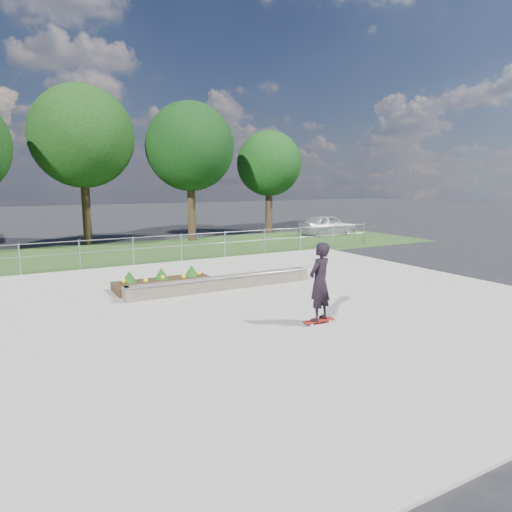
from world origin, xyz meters
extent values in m
plane|color=black|center=(0.00, 0.00, 0.00)|extent=(120.00, 120.00, 0.00)
cube|color=#27451B|center=(0.00, 11.00, 0.01)|extent=(30.00, 8.00, 0.02)
cube|color=#A7A194|center=(0.00, 0.00, 0.03)|extent=(15.00, 15.00, 0.06)
cylinder|color=#979A9F|center=(-6.00, 7.50, 0.60)|extent=(0.06, 0.06, 1.20)
cylinder|color=gray|center=(-4.00, 7.50, 0.60)|extent=(0.06, 0.06, 1.20)
cylinder|color=#989BA1|center=(-2.00, 7.50, 0.60)|extent=(0.06, 0.06, 1.20)
cylinder|color=#989CA1|center=(0.00, 7.50, 0.60)|extent=(0.06, 0.06, 1.20)
cylinder|color=#999CA2|center=(2.00, 7.50, 0.60)|extent=(0.06, 0.06, 1.20)
cylinder|color=gray|center=(4.00, 7.50, 0.60)|extent=(0.06, 0.06, 1.20)
cylinder|color=gray|center=(6.00, 7.50, 0.60)|extent=(0.06, 0.06, 1.20)
cylinder|color=gray|center=(8.00, 7.50, 0.60)|extent=(0.06, 0.06, 1.20)
cylinder|color=gray|center=(10.00, 7.50, 0.60)|extent=(0.06, 0.06, 1.20)
cylinder|color=gray|center=(0.00, 7.50, 1.15)|extent=(20.00, 0.04, 0.04)
cylinder|color=#94979C|center=(0.00, 7.50, 0.70)|extent=(20.00, 0.04, 0.04)
cylinder|color=black|center=(-2.50, 15.00, 1.69)|extent=(0.44, 0.44, 3.38)
sphere|color=black|center=(-2.50, 15.00, 5.62)|extent=(5.25, 5.25, 5.25)
cylinder|color=black|center=(3.00, 14.00, 1.57)|extent=(0.44, 0.44, 3.15)
sphere|color=black|center=(3.00, 14.00, 5.25)|extent=(4.90, 4.90, 4.90)
cylinder|color=#321E14|center=(9.00, 15.50, 1.35)|extent=(0.44, 0.44, 2.70)
sphere|color=black|center=(9.00, 15.50, 4.50)|extent=(4.20, 4.20, 4.20)
cube|color=brown|center=(-0.68, 2.01, 0.26)|extent=(6.00, 0.40, 0.40)
cylinder|color=gray|center=(-0.68, 1.81, 0.46)|extent=(6.00, 0.06, 0.06)
cube|color=#69584D|center=(-3.58, 2.01, 0.26)|extent=(0.15, 0.42, 0.40)
cube|color=#665B4B|center=(2.22, 2.01, 0.26)|extent=(0.15, 0.42, 0.40)
cube|color=black|center=(-2.21, 3.02, 0.18)|extent=(3.00, 1.20, 0.25)
sphere|color=yellow|center=(-3.41, 3.12, 0.39)|extent=(0.14, 0.14, 0.14)
sphere|color=#FFF11A|center=(-2.81, 2.92, 0.39)|extent=(0.14, 0.14, 0.14)
sphere|color=yellow|center=(-2.21, 3.12, 0.39)|extent=(0.14, 0.14, 0.14)
sphere|color=yellow|center=(-1.61, 2.92, 0.39)|extent=(0.14, 0.14, 0.14)
sphere|color=yellow|center=(-1.01, 3.12, 0.39)|extent=(0.14, 0.14, 0.14)
cone|color=#134313|center=(-3.21, 3.27, 0.49)|extent=(0.44, 0.44, 0.36)
cone|color=#154614|center=(-2.21, 3.27, 0.49)|extent=(0.44, 0.44, 0.36)
cone|color=#184A15|center=(-1.21, 3.27, 0.49)|extent=(0.44, 0.44, 0.36)
cylinder|color=white|center=(-0.44, -2.26, 0.09)|extent=(0.05, 0.03, 0.05)
cylinder|color=white|center=(-0.44, -2.08, 0.09)|extent=(0.05, 0.03, 0.05)
cylinder|color=silver|center=(0.08, -2.26, 0.09)|extent=(0.05, 0.03, 0.05)
cylinder|color=silver|center=(0.08, -2.08, 0.09)|extent=(0.05, 0.03, 0.05)
cylinder|color=#9B9BA0|center=(-0.44, -2.17, 0.11)|extent=(0.02, 0.18, 0.02)
cylinder|color=gray|center=(0.08, -2.17, 0.11)|extent=(0.02, 0.18, 0.02)
cube|color=maroon|center=(-0.18, -2.17, 0.13)|extent=(0.80, 0.21, 0.02)
imported|color=black|center=(-0.18, -2.17, 1.05)|extent=(0.78, 0.64, 1.82)
imported|color=silver|center=(11.36, 12.30, 0.66)|extent=(3.91, 1.70, 1.31)
camera|label=1|loc=(-6.44, -10.38, 3.32)|focal=32.00mm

